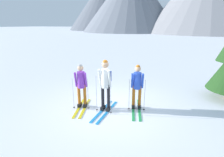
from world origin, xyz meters
TOP-DOWN VIEW (x-y plane):
  - ground_plane at (0.00, 0.00)m, footprint 400.00×400.00m
  - skier_in_purple at (-0.99, -0.41)m, footprint 0.75×1.58m
  - skier_in_white at (-0.07, -0.30)m, footprint 0.61×1.77m
  - skier_in_blue at (0.92, 0.24)m, footprint 0.76×1.70m

SIDE VIEW (x-z plane):
  - ground_plane at x=0.00m, z-range 0.00..0.00m
  - skier_in_blue at x=0.92m, z-range 0.07..1.72m
  - skier_in_purple at x=-0.99m, z-range 0.07..1.73m
  - skier_in_white at x=-0.07m, z-range 0.13..2.00m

